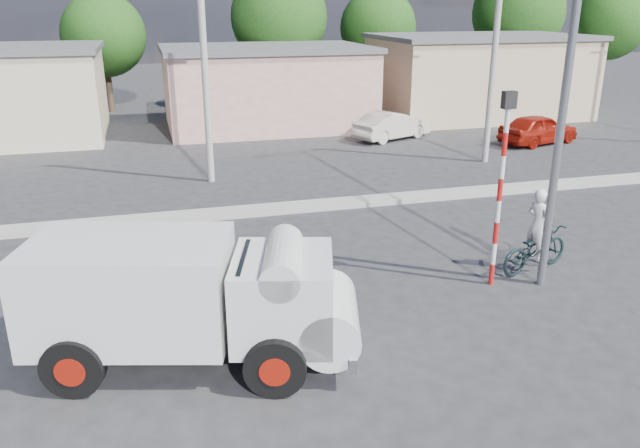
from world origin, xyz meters
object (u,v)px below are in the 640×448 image
object	(u,v)px
bicycle	(535,249)
car_red	(538,129)
streetlight	(562,61)
cyclist	(536,236)
car_cream	(392,126)
truck	(194,297)
traffic_pole	(502,174)

from	to	relation	value
bicycle	car_red	size ratio (longest dim) A/B	0.53
car_red	streetlight	distance (m)	16.47
bicycle	car_red	xyz separation A→B (m)	(8.44, 12.46, 0.12)
streetlight	bicycle	bearing A→B (deg)	59.26
bicycle	streetlight	bearing A→B (deg)	132.20
cyclist	car_cream	bearing A→B (deg)	-26.12
truck	car_cream	distance (m)	20.13
bicycle	traffic_pole	xyz separation A→B (m)	(-1.38, -0.44, 2.04)
streetlight	cyclist	bearing A→B (deg)	59.26
truck	streetlight	distance (m)	8.60
truck	bicycle	world-z (taller)	truck
truck	traffic_pole	xyz separation A→B (m)	(6.74, 1.53, 1.31)
car_cream	bicycle	bearing A→B (deg)	147.63
truck	cyclist	distance (m)	8.36
car_cream	car_red	size ratio (longest dim) A/B	0.99
car_cream	truck	bearing A→B (deg)	125.12
cyclist	car_red	distance (m)	15.05
traffic_pole	streetlight	world-z (taller)	streetlight
cyclist	car_cream	world-z (taller)	cyclist
truck	streetlight	bearing A→B (deg)	24.55
cyclist	truck	bearing A→B (deg)	86.58
car_cream	streetlight	distance (m)	16.73
bicycle	streetlight	size ratio (longest dim) A/B	0.23
truck	car_cream	bearing A→B (deg)	73.87
car_red	streetlight	bearing A→B (deg)	130.64
cyclist	traffic_pole	xyz separation A→B (m)	(-1.38, -0.44, 1.73)
car_cream	streetlight	xyz separation A→B (m)	(-2.86, -15.91, 4.32)
cyclist	car_red	size ratio (longest dim) A/B	0.44
bicycle	cyclist	xyz separation A→B (m)	(0.00, 0.00, 0.31)
car_red	truck	bearing A→B (deg)	115.64
truck	traffic_pole	size ratio (longest dim) A/B	1.36
cyclist	traffic_pole	bearing A→B (deg)	90.58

